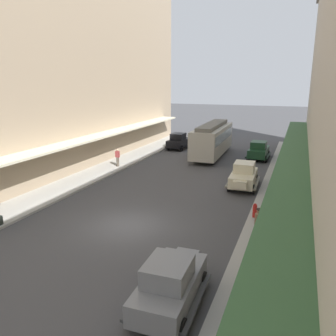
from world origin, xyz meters
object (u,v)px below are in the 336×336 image
at_px(parked_car_0, 179,141).
at_px(fire_hydrant, 255,210).
at_px(parked_car_2, 170,282).
at_px(pedestrian_0, 118,157).
at_px(pedestrian_1, 258,225).
at_px(parked_car_1, 259,150).
at_px(streetcar, 212,138).
at_px(parked_car_3, 244,175).

relative_size(parked_car_0, fire_hydrant, 5.23).
bearing_deg(parked_car_2, pedestrian_0, 124.91).
distance_m(parked_car_2, pedestrian_1, 6.29).
relative_size(pedestrian_0, pedestrian_1, 0.98).
bearing_deg(parked_car_0, fire_hydrant, -58.56).
xyz_separation_m(parked_car_0, fire_hydrant, (11.08, -18.12, -0.38)).
bearing_deg(pedestrian_0, parked_car_2, -55.09).
relative_size(parked_car_0, pedestrian_0, 2.61).
xyz_separation_m(parked_car_0, parked_car_1, (9.37, -2.18, 0.00)).
bearing_deg(parked_car_0, parked_car_1, -13.07).
relative_size(parked_car_0, streetcar, 0.44).
xyz_separation_m(parked_car_2, streetcar, (-4.72, 24.40, 0.96)).
xyz_separation_m(parked_car_2, pedestrian_0, (-11.46, 16.42, 0.05)).
xyz_separation_m(parked_car_0, pedestrian_0, (-2.10, -10.60, 0.05)).
bearing_deg(pedestrian_0, parked_car_1, 36.29).
relative_size(parked_car_2, streetcar, 0.45).
distance_m(parked_car_3, fire_hydrant, 6.15).
bearing_deg(parked_car_1, pedestrian_1, -83.27).
height_order(parked_car_2, pedestrian_1, parked_car_2).
xyz_separation_m(parked_car_0, streetcar, (4.64, -2.61, 0.96)).
bearing_deg(parked_car_3, streetcar, 116.78).
bearing_deg(streetcar, parked_car_0, 150.61).
relative_size(parked_car_3, fire_hydrant, 5.25).
distance_m(parked_car_3, streetcar, 10.78).
bearing_deg(parked_car_1, parked_car_0, 166.93).
bearing_deg(pedestrian_0, parked_car_0, 78.80).
bearing_deg(pedestrian_1, parked_car_2, -110.95).
bearing_deg(parked_car_2, parked_car_3, 89.54).
relative_size(parked_car_1, parked_car_3, 0.99).
bearing_deg(streetcar, parked_car_1, 5.28).
bearing_deg(parked_car_3, pedestrian_0, 172.13).
relative_size(parked_car_0, parked_car_3, 0.99).
relative_size(fire_hydrant, pedestrian_1, 0.49).
bearing_deg(fire_hydrant, parked_car_1, 96.13).
bearing_deg(fire_hydrant, pedestrian_1, -80.08).
bearing_deg(fire_hydrant, pedestrian_0, 150.26).
xyz_separation_m(parked_car_1, streetcar, (-4.73, -0.44, 0.96)).
distance_m(parked_car_0, pedestrian_1, 24.11).
xyz_separation_m(parked_car_2, parked_car_3, (0.12, 14.82, 0.00)).
bearing_deg(parked_car_0, parked_car_3, -52.15).
xyz_separation_m(streetcar, pedestrian_1, (6.97, -18.52, -0.89)).
bearing_deg(parked_car_0, streetcar, -29.39).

